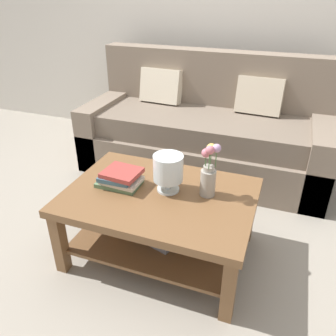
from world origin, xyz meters
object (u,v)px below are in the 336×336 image
at_px(book_stack_main, 120,178).
at_px(glass_hurricane_vase, 168,169).
at_px(flower_pitcher, 209,173).
at_px(coffee_table, 160,212).
at_px(couch, 205,132).

distance_m(book_stack_main, glass_hurricane_vase, 0.32).
xyz_separation_m(glass_hurricane_vase, flower_pitcher, (0.24, 0.04, 0.00)).
bearing_deg(flower_pitcher, book_stack_main, -170.90).
height_order(coffee_table, glass_hurricane_vase, glass_hurricane_vase).
distance_m(book_stack_main, flower_pitcher, 0.56).
xyz_separation_m(couch, book_stack_main, (-0.22, -1.29, 0.16)).
bearing_deg(flower_pitcher, glass_hurricane_vase, -171.38).
bearing_deg(couch, coffee_table, -87.83).
xyz_separation_m(couch, flower_pitcher, (0.33, -1.20, 0.26)).
bearing_deg(flower_pitcher, couch, 105.19).
xyz_separation_m(coffee_table, glass_hurricane_vase, (0.04, 0.06, 0.28)).
bearing_deg(glass_hurricane_vase, couch, 93.95).
bearing_deg(couch, glass_hurricane_vase, -86.05).
bearing_deg(book_stack_main, coffee_table, -1.19).
relative_size(book_stack_main, flower_pitcher, 0.81).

